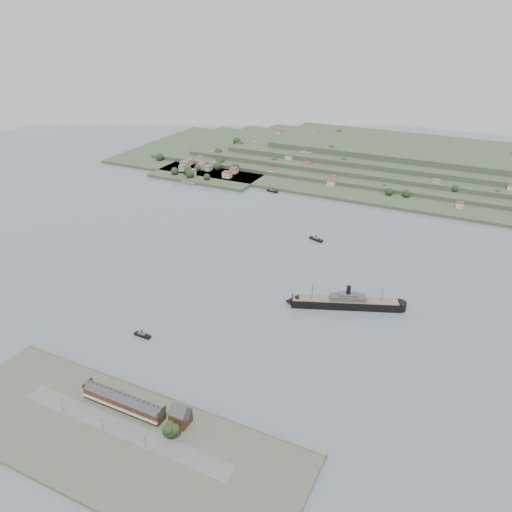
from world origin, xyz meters
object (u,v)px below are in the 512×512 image
at_px(tugboat, 142,335).
at_px(steamship, 342,302).
at_px(terrace_row, 124,401).
at_px(gabled_building, 180,415).
at_px(fig_tree, 171,430).

bearing_deg(tugboat, steamship, 40.70).
relative_size(terrace_row, gabled_building, 3.95).
relative_size(terrace_row, steamship, 0.60).
distance_m(steamship, tugboat, 157.19).
bearing_deg(fig_tree, gabled_building, 96.92).
height_order(steamship, tugboat, steamship).
bearing_deg(gabled_building, tugboat, 140.72).
xyz_separation_m(steamship, tugboat, (-119.14, -102.49, -2.85)).
height_order(terrace_row, fig_tree, terrace_row).
height_order(terrace_row, steamship, steamship).
distance_m(terrace_row, steamship, 186.37).
relative_size(tugboat, fig_tree, 1.23).
distance_m(gabled_building, tugboat, 95.78).
xyz_separation_m(tugboat, fig_tree, (75.37, -72.14, 7.10)).
bearing_deg(gabled_building, steamship, 74.50).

